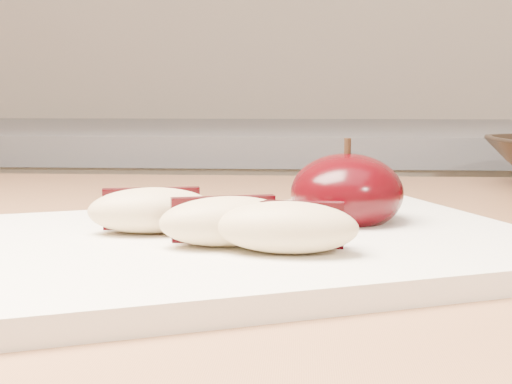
{
  "coord_description": "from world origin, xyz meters",
  "views": [
    {
      "loc": [
        -0.01,
        0.0,
        1.0
      ],
      "look_at": [
        -0.04,
        0.41,
        0.94
      ],
      "focal_mm": 50.0,
      "sensor_mm": 36.0,
      "label": 1
    }
  ],
  "objects": [
    {
      "name": "apple_wedge_b",
      "position": [
        -0.05,
        0.38,
        0.93
      ],
      "size": [
        0.08,
        0.05,
        0.03
      ],
      "rotation": [
        0.0,
        0.0,
        0.27
      ],
      "color": "tan",
      "rests_on": "cutting_board"
    },
    {
      "name": "apple_half",
      "position": [
        0.02,
        0.46,
        0.93
      ],
      "size": [
        0.08,
        0.08,
        0.06
      ],
      "rotation": [
        0.0,
        0.0,
        0.08
      ],
      "color": "black",
      "rests_on": "cutting_board"
    },
    {
      "name": "cutting_board",
      "position": [
        -0.04,
        0.41,
        0.91
      ],
      "size": [
        0.39,
        0.35,
        0.01
      ],
      "primitive_type": "cube",
      "rotation": [
        0.0,
        0.0,
        0.39
      ],
      "color": "white",
      "rests_on": "island_counter"
    },
    {
      "name": "apple_wedge_a",
      "position": [
        -0.1,
        0.41,
        0.93
      ],
      "size": [
        0.08,
        0.05,
        0.03
      ],
      "rotation": [
        0.0,
        0.0,
        0.21
      ],
      "color": "tan",
      "rests_on": "cutting_board"
    },
    {
      "name": "apple_wedge_c",
      "position": [
        -0.02,
        0.37,
        0.93
      ],
      "size": [
        0.08,
        0.04,
        0.03
      ],
      "rotation": [
        0.0,
        0.0,
        -0.07
      ],
      "color": "tan",
      "rests_on": "cutting_board"
    }
  ]
}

